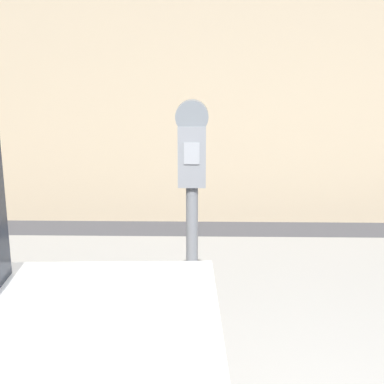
% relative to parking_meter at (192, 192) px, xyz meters
% --- Properties ---
extents(sidewalk, '(24.00, 2.80, 0.12)m').
position_rel_parking_meter_xyz_m(sidewalk, '(0.29, 0.94, -1.13)').
color(sidewalk, '#9E9B96').
rests_on(sidewalk, ground_plane).
extents(parking_meter, '(0.18, 0.13, 1.57)m').
position_rel_parking_meter_xyz_m(parking_meter, '(0.00, 0.00, 0.00)').
color(parking_meter, slate).
rests_on(parking_meter, sidewalk).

